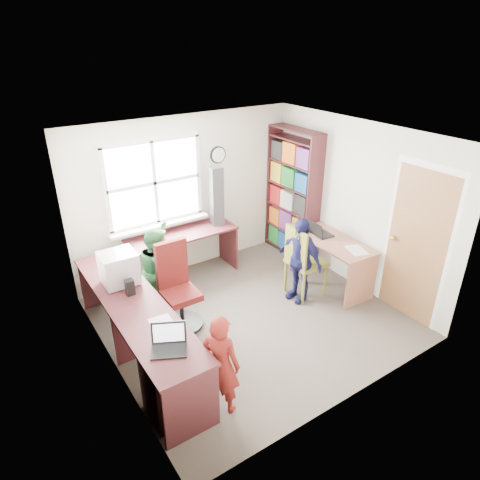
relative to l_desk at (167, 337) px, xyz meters
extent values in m
cube|color=#443C36|center=(1.31, 0.28, -0.47)|extent=(3.60, 3.40, 0.02)
cube|color=white|center=(1.31, 0.28, 1.95)|extent=(3.60, 3.40, 0.02)
cube|color=beige|center=(1.31, 1.99, 0.74)|extent=(3.60, 0.02, 2.40)
cube|color=beige|center=(1.31, -1.43, 0.74)|extent=(3.60, 0.02, 2.40)
cube|color=beige|center=(-0.50, 0.28, 0.74)|extent=(0.02, 3.40, 2.40)
cube|color=beige|center=(3.12, 0.28, 0.74)|extent=(0.02, 3.40, 2.40)
cube|color=white|center=(0.81, 1.97, 1.04)|extent=(1.40, 0.01, 1.20)
cube|color=white|center=(0.81, 1.96, 1.04)|extent=(1.48, 0.04, 1.28)
cube|color=olive|center=(3.09, -0.77, 0.54)|extent=(0.02, 0.82, 2.00)
sphere|color=gold|center=(3.06, -0.44, 0.54)|extent=(0.07, 0.07, 0.07)
cylinder|color=black|center=(1.86, 1.96, 1.29)|extent=(0.26, 0.03, 0.26)
cylinder|color=white|center=(1.86, 1.95, 1.29)|extent=(0.22, 0.01, 0.22)
cube|color=#4B1E22|center=(-0.19, 0.38, 0.28)|extent=(0.60, 2.70, 0.03)
cube|color=#4B1E22|center=(1.06, 1.70, 0.28)|extent=(1.65, 0.56, 0.03)
cube|color=#4B1E22|center=(-0.19, 0.38, -0.10)|extent=(0.56, 0.03, 0.72)
cube|color=#4B1E22|center=(-0.19, -0.94, -0.10)|extent=(0.56, 0.03, 0.72)
cube|color=#4B1E22|center=(-0.19, 1.70, -0.10)|extent=(0.56, 0.03, 0.72)
cube|color=#4B1E22|center=(1.86, 1.70, -0.10)|extent=(0.03, 0.52, 0.72)
cube|color=#4B1E22|center=(-0.19, -0.57, -0.10)|extent=(0.54, 0.45, 0.72)
cube|color=#A06850|center=(2.78, 0.32, 0.26)|extent=(0.65, 1.29, 0.03)
cube|color=#A06850|center=(2.75, -0.29, -0.11)|extent=(0.54, 0.06, 0.70)
cube|color=#A06850|center=(2.82, 0.93, -0.11)|extent=(0.54, 0.06, 0.70)
cube|color=#4B1E22|center=(2.96, 0.96, 0.59)|extent=(0.30, 0.02, 2.10)
cube|color=#4B1E22|center=(2.96, 1.96, 0.59)|extent=(0.30, 0.02, 2.10)
cube|color=#4B1E22|center=(2.96, 1.46, 1.63)|extent=(0.30, 1.00, 0.02)
cube|color=#4B1E22|center=(2.96, 1.46, -0.40)|extent=(0.30, 1.00, 0.02)
cube|color=#4B1E22|center=(2.96, 1.46, -0.04)|extent=(0.30, 1.00, 0.02)
cube|color=#4B1E22|center=(2.96, 1.46, 0.34)|extent=(0.30, 1.00, 0.02)
cube|color=#4B1E22|center=(2.96, 1.46, 0.72)|extent=(0.30, 1.00, 0.02)
cube|color=#4B1E22|center=(2.96, 1.46, 1.10)|extent=(0.30, 1.00, 0.02)
cube|color=#4B1E22|center=(2.96, 1.46, 1.48)|extent=(0.30, 1.00, 0.02)
cube|color=#B3191B|center=(2.96, 1.16, -0.25)|extent=(0.25, 0.28, 0.27)
cube|color=#195299|center=(2.96, 1.48, -0.24)|extent=(0.25, 0.30, 0.29)
cube|color=#1E802E|center=(2.96, 1.78, -0.23)|extent=(0.25, 0.26, 0.30)
cube|color=gold|center=(2.96, 1.16, 0.13)|extent=(0.25, 0.28, 0.30)
cube|color=#6F3380|center=(2.96, 1.48, 0.14)|extent=(0.25, 0.30, 0.32)
cube|color=orange|center=(2.96, 1.78, 0.12)|extent=(0.25, 0.26, 0.29)
cube|color=#262626|center=(2.96, 1.16, 0.52)|extent=(0.25, 0.28, 0.32)
cube|color=beige|center=(2.96, 1.48, 0.50)|extent=(0.25, 0.30, 0.29)
cube|color=#B3191B|center=(2.96, 1.78, 0.51)|extent=(0.25, 0.26, 0.30)
cube|color=#195299|center=(2.96, 1.16, 0.88)|extent=(0.25, 0.28, 0.29)
cube|color=#1E802E|center=(2.96, 1.48, 0.89)|extent=(0.25, 0.30, 0.30)
cube|color=gold|center=(2.96, 1.78, 0.90)|extent=(0.25, 0.26, 0.32)
cube|color=#6F3380|center=(2.96, 1.16, 1.27)|extent=(0.25, 0.28, 0.30)
cube|color=orange|center=(2.96, 1.48, 1.28)|extent=(0.25, 0.30, 0.32)
cube|color=#262626|center=(2.96, 1.78, 1.26)|extent=(0.25, 0.26, 0.29)
cylinder|color=black|center=(0.48, 0.63, -0.43)|extent=(0.53, 0.53, 0.05)
cylinder|color=black|center=(0.48, 0.63, -0.21)|extent=(0.06, 0.06, 0.39)
cube|color=#54110F|center=(0.48, 0.63, 0.01)|extent=(0.43, 0.43, 0.08)
cube|color=#54110F|center=(0.48, 0.84, 0.37)|extent=(0.41, 0.08, 0.62)
cylinder|color=olive|center=(2.09, 0.14, -0.21)|extent=(0.04, 0.04, 0.50)
cylinder|color=olive|center=(2.49, 0.13, -0.21)|extent=(0.04, 0.04, 0.50)
cylinder|color=olive|center=(2.10, 0.54, -0.21)|extent=(0.04, 0.04, 0.50)
cylinder|color=olive|center=(2.50, 0.53, -0.21)|extent=(0.04, 0.04, 0.50)
cube|color=olive|center=(2.30, 0.34, 0.05)|extent=(0.48, 0.48, 0.04)
cube|color=olive|center=(2.09, 0.34, 0.34)|extent=(0.04, 0.44, 0.56)
cube|color=silver|center=(-0.17, 0.86, 0.30)|extent=(0.30, 0.24, 0.02)
cube|color=silver|center=(-0.17, 0.86, 0.50)|extent=(0.41, 0.37, 0.38)
cube|color=#3F72F2|center=(0.03, 0.86, 0.50)|extent=(0.01, 0.32, 0.27)
cube|color=black|center=(-0.21, -0.55, 0.30)|extent=(0.40, 0.37, 0.02)
cube|color=black|center=(-0.15, -0.44, 0.41)|extent=(0.32, 0.20, 0.22)
cube|color=white|center=(-0.15, -0.44, 0.41)|extent=(0.28, 0.17, 0.18)
cube|color=black|center=(2.78, 0.57, 0.28)|extent=(0.27, 0.35, 0.02)
cube|color=black|center=(2.66, 0.58, 0.39)|extent=(0.09, 0.33, 0.22)
cube|color=#3F72F2|center=(2.67, 0.58, 0.39)|extent=(0.07, 0.29, 0.17)
cube|color=black|center=(-0.16, 0.57, 0.39)|extent=(0.10, 0.10, 0.19)
cube|color=black|center=(-0.14, 1.05, 0.39)|extent=(0.11, 0.11, 0.18)
cube|color=black|center=(1.66, 1.71, 0.75)|extent=(0.20, 0.18, 0.90)
cube|color=red|center=(2.73, 0.88, 0.30)|extent=(0.32, 0.32, 0.06)
cube|color=silver|center=(-0.09, -0.15, 0.30)|extent=(0.25, 0.34, 0.00)
cube|color=silver|center=(2.83, -0.07, 0.27)|extent=(0.31, 0.37, 0.00)
imported|color=#317C3F|center=(0.73, 1.68, 0.44)|extent=(0.17, 0.15, 0.28)
imported|color=maroon|center=(0.21, -0.78, 0.10)|extent=(0.45, 0.48, 1.11)
imported|color=#2D7133|center=(0.42, 1.16, 0.14)|extent=(0.61, 0.69, 1.19)
imported|color=#161745|center=(2.13, 0.30, 0.16)|extent=(0.40, 0.76, 1.24)
camera|label=1|loc=(-1.38, -3.52, 2.99)|focal=32.00mm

